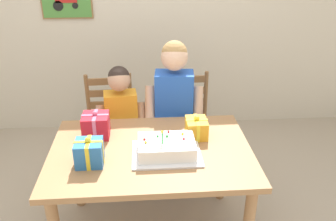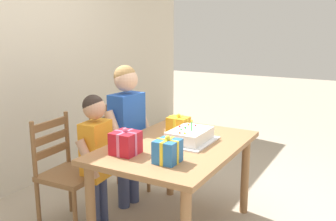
{
  "view_description": "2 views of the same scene",
  "coord_description": "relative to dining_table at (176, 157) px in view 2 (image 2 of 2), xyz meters",
  "views": [
    {
      "loc": [
        -0.04,
        -1.99,
        1.99
      ],
      "look_at": [
        0.12,
        0.08,
        0.98
      ],
      "focal_mm": 37.93,
      "sensor_mm": 36.0,
      "label": 1
    },
    {
      "loc": [
        -2.45,
        -1.3,
        1.63
      ],
      "look_at": [
        0.19,
        0.18,
        0.95
      ],
      "focal_mm": 40.23,
      "sensor_mm": 36.0,
      "label": 2
    }
  ],
  "objects": [
    {
      "name": "dining_table",
      "position": [
        0.0,
        0.0,
        0.0
      ],
      "size": [
        1.33,
        0.91,
        0.74
      ],
      "color": "#9E7047",
      "rests_on": "ground"
    },
    {
      "name": "gift_box_beside_cake",
      "position": [
        -0.38,
        -0.13,
        0.18
      ],
      "size": [
        0.17,
        0.16,
        0.19
      ],
      "color": "#286BB7",
      "rests_on": "dining_table"
    },
    {
      "name": "child_older",
      "position": [
        0.21,
        0.61,
        0.15
      ],
      "size": [
        0.49,
        0.28,
        1.3
      ],
      "color": "#38426B",
      "rests_on": "ground"
    },
    {
      "name": "back_wall",
      "position": [
        -0.0,
        1.79,
        0.66
      ],
      "size": [
        6.4,
        0.11,
        2.6
      ],
      "color": "beige",
      "rests_on": "ground"
    },
    {
      "name": "birthday_cake",
      "position": [
        0.1,
        -0.07,
        0.15
      ],
      "size": [
        0.44,
        0.34,
        0.19
      ],
      "color": "silver",
      "rests_on": "dining_table"
    },
    {
      "name": "gift_box_red_large",
      "position": [
        -0.37,
        0.21,
        0.18
      ],
      "size": [
        0.19,
        0.18,
        0.2
      ],
      "color": "red",
      "rests_on": "dining_table"
    },
    {
      "name": "child_younger",
      "position": [
        -0.22,
        0.61,
        0.04
      ],
      "size": [
        0.41,
        0.24,
        1.11
      ],
      "color": "#38426B",
      "rests_on": "ground"
    },
    {
      "name": "chair_right",
      "position": [
        0.34,
        0.83,
        -0.17
      ],
      "size": [
        0.43,
        0.43,
        0.92
      ],
      "color": "brown",
      "rests_on": "ground"
    },
    {
      "name": "chair_left",
      "position": [
        -0.34,
        0.83,
        -0.17
      ],
      "size": [
        0.44,
        0.44,
        0.92
      ],
      "color": "brown",
      "rests_on": "ground"
    },
    {
      "name": "gift_box_corner_small",
      "position": [
        0.32,
        0.15,
        0.17
      ],
      "size": [
        0.15,
        0.18,
        0.16
      ],
      "color": "gold",
      "rests_on": "dining_table"
    }
  ]
}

